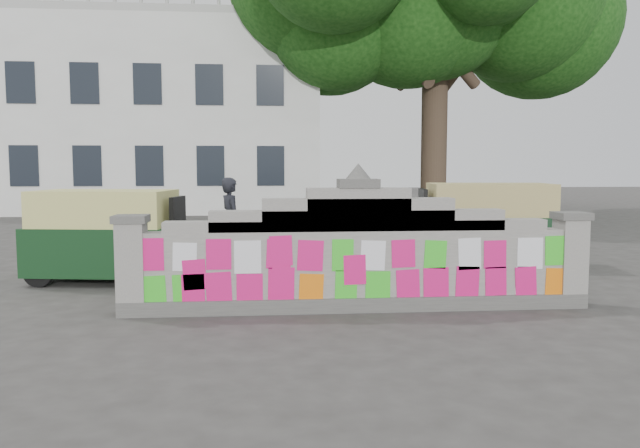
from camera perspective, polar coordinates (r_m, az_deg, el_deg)
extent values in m
plane|color=#383533|center=(8.67, 3.45, -7.84)|extent=(100.00, 100.00, 0.00)
cube|color=#4C4C49|center=(8.65, 3.45, -7.20)|extent=(6.40, 0.42, 0.20)
cube|color=gray|center=(8.56, 3.47, -3.93)|extent=(6.40, 0.32, 1.00)
cube|color=gray|center=(8.48, 3.49, -0.12)|extent=(5.20, 0.32, 0.14)
cube|color=gray|center=(8.48, 3.50, 0.35)|extent=(4.00, 0.32, 0.28)
cube|color=gray|center=(8.47, 3.50, 0.89)|extent=(2.60, 0.32, 0.44)
cube|color=gray|center=(8.47, 3.50, 1.36)|extent=(1.40, 0.32, 0.58)
cube|color=#4C4C49|center=(8.45, 3.51, 3.73)|extent=(0.55, 0.36, 0.12)
cone|color=#4C4C49|center=(8.45, 3.52, 4.81)|extent=(0.36, 0.36, 0.22)
cube|color=gray|center=(8.64, -16.80, -3.92)|extent=(0.36, 0.40, 1.24)
cube|color=#4C4C49|center=(8.56, -16.92, 0.45)|extent=(0.44, 0.44, 0.10)
cube|color=gray|center=(9.48, 21.86, -3.27)|extent=(0.36, 0.40, 1.24)
cube|color=#4C4C49|center=(9.41, 22.00, 0.71)|extent=(0.44, 0.44, 0.10)
cube|color=silver|center=(30.95, -15.97, 8.83)|extent=(16.00, 10.00, 8.00)
cylinder|color=#38281E|center=(27.35, 10.38, 7.35)|extent=(1.10, 1.10, 6.00)
imported|color=black|center=(11.15, -8.11, -2.59)|extent=(1.81, 1.18, 0.90)
imported|color=black|center=(11.12, -8.13, -0.99)|extent=(0.54, 0.65, 1.53)
imported|color=#25892E|center=(12.21, 5.14, -0.55)|extent=(0.83, 0.89, 1.47)
cube|color=#113417|center=(11.28, -18.98, -2.20)|extent=(2.59, 1.66, 0.81)
cube|color=#D5D172|center=(11.21, -19.09, 1.38)|extent=(2.39, 1.58, 0.61)
cube|color=#113417|center=(10.86, -12.81, -2.33)|extent=(0.61, 0.77, 0.71)
cube|color=black|center=(10.80, -12.88, 0.86)|extent=(0.19, 0.71, 0.61)
cylinder|color=black|center=(10.88, -12.27, -3.92)|extent=(0.52, 0.20, 0.50)
cylinder|color=black|center=(11.21, -24.33, -3.99)|extent=(0.52, 0.20, 0.50)
cylinder|color=black|center=(12.19, -21.89, -3.19)|extent=(0.52, 0.20, 0.50)
cube|color=black|center=(12.86, 15.16, -1.10)|extent=(2.66, 1.63, 0.84)
cube|color=tan|center=(12.80, 15.24, 2.18)|extent=(2.45, 1.56, 0.63)
cube|color=black|center=(12.60, 9.34, -1.11)|extent=(0.60, 0.79, 0.74)
cube|color=black|center=(12.55, 9.38, 1.76)|extent=(0.16, 0.74, 0.63)
cylinder|color=black|center=(12.63, 8.84, -2.54)|extent=(0.54, 0.18, 0.53)
cylinder|color=black|center=(13.71, 18.39, -2.14)|extent=(0.54, 0.18, 0.53)
cylinder|color=black|center=(12.62, 19.96, -2.80)|extent=(0.54, 0.18, 0.53)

